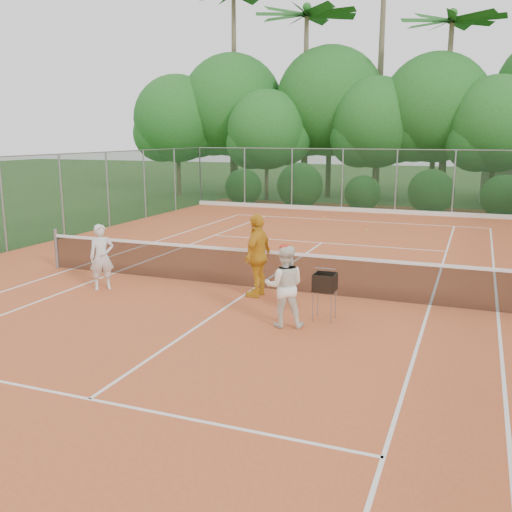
{
  "coord_description": "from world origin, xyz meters",
  "views": [
    {
      "loc": [
        4.9,
        -12.49,
        3.68
      ],
      "look_at": [
        0.51,
        -1.2,
        1.1
      ],
      "focal_mm": 40.0,
      "sensor_mm": 36.0,
      "label": 1
    }
  ],
  "objects_px": {
    "player_center_grp": "(285,286)",
    "player_yellow": "(258,255)",
    "player_white": "(102,257)",
    "ball_hopper": "(325,283)"
  },
  "relations": [
    {
      "from": "player_center_grp",
      "to": "ball_hopper",
      "type": "height_order",
      "value": "player_center_grp"
    },
    {
      "from": "player_white",
      "to": "player_center_grp",
      "type": "distance_m",
      "value": 5.06
    },
    {
      "from": "player_white",
      "to": "player_center_grp",
      "type": "xyz_separation_m",
      "value": [
        4.96,
        -1.01,
        0.02
      ]
    },
    {
      "from": "player_white",
      "to": "ball_hopper",
      "type": "distance_m",
      "value": 5.6
    },
    {
      "from": "player_yellow",
      "to": "player_white",
      "type": "bearing_deg",
      "value": -73.21
    },
    {
      "from": "player_center_grp",
      "to": "player_yellow",
      "type": "height_order",
      "value": "player_yellow"
    },
    {
      "from": "player_center_grp",
      "to": "player_yellow",
      "type": "distance_m",
      "value": 2.2
    },
    {
      "from": "player_yellow",
      "to": "ball_hopper",
      "type": "distance_m",
      "value": 2.2
    },
    {
      "from": "player_center_grp",
      "to": "player_white",
      "type": "bearing_deg",
      "value": 168.45
    },
    {
      "from": "player_white",
      "to": "ball_hopper",
      "type": "xyz_separation_m",
      "value": [
        5.59,
        -0.34,
        -0.03
      ]
    }
  ]
}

